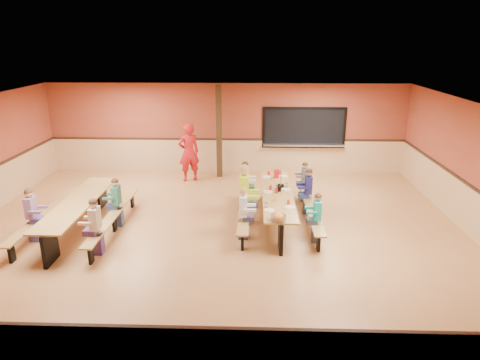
{
  "coord_description": "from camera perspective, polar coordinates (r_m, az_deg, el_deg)",
  "views": [
    {
      "loc": [
        0.93,
        -9.19,
        4.4
      ],
      "look_at": [
        0.61,
        0.56,
        1.15
      ],
      "focal_mm": 32.0,
      "sensor_mm": 36.0,
      "label": 1
    }
  ],
  "objects": [
    {
      "name": "structural_post",
      "position": [
        13.94,
        -2.81,
        6.4
      ],
      "size": [
        0.18,
        0.18,
        3.0
      ],
      "primitive_type": "cube",
      "color": "#2F200F",
      "rests_on": "ground"
    },
    {
      "name": "seated_child_teal_right",
      "position": [
        9.74,
        10.2,
        -5.02
      ],
      "size": [
        0.34,
        0.28,
        1.15
      ],
      "primitive_type": null,
      "color": "teal",
      "rests_on": "ground"
    },
    {
      "name": "seated_child_char_right",
      "position": [
        12.1,
        8.56,
        -0.27
      ],
      "size": [
        0.33,
        0.27,
        1.13
      ],
      "primitive_type": null,
      "color": "#50565A",
      "rests_on": "ground"
    },
    {
      "name": "seated_child_navy_right",
      "position": [
        11.24,
        9.07,
        -1.54
      ],
      "size": [
        0.37,
        0.3,
        1.21
      ],
      "primitive_type": null,
      "color": "#1B1850",
      "rests_on": "ground"
    },
    {
      "name": "punch_pitcher",
      "position": [
        11.8,
        4.89,
        0.85
      ],
      "size": [
        0.16,
        0.16,
        0.22
      ],
      "primitive_type": "cylinder",
      "color": "red",
      "rests_on": "cafeteria_table_main"
    },
    {
      "name": "chip_bowl",
      "position": [
        9.06,
        5.15,
        -4.96
      ],
      "size": [
        0.32,
        0.32,
        0.15
      ],
      "primitive_type": null,
      "color": "orange",
      "rests_on": "cafeteria_table_main"
    },
    {
      "name": "seated_child_white_left",
      "position": [
        9.72,
        0.43,
        -4.51
      ],
      "size": [
        0.37,
        0.31,
        1.22
      ],
      "primitive_type": null,
      "color": "white",
      "rests_on": "ground"
    },
    {
      "name": "seated_child_purple_sec",
      "position": [
        10.69,
        -25.97,
        -4.25
      ],
      "size": [
        0.38,
        0.31,
        1.24
      ],
      "primitive_type": null,
      "color": "slate",
      "rests_on": "ground"
    },
    {
      "name": "seated_child_green_sec",
      "position": [
        10.81,
        -16.09,
        -2.91
      ],
      "size": [
        0.37,
        0.3,
        1.2
      ],
      "primitive_type": null,
      "color": "#2B6853",
      "rests_on": "ground"
    },
    {
      "name": "napkin_dispenser",
      "position": [
        10.79,
        5.23,
        -1.12
      ],
      "size": [
        0.1,
        0.14,
        0.13
      ],
      "primitive_type": "cube",
      "color": "black",
      "rests_on": "cafeteria_table_main"
    },
    {
      "name": "seated_adult_yellow",
      "position": [
        10.49,
        0.56,
        -1.98
      ],
      "size": [
        0.5,
        0.41,
        1.48
      ],
      "primitive_type": null,
      "color": "#C1E020",
      "rests_on": "ground"
    },
    {
      "name": "place_settings",
      "position": [
        10.6,
        5.03,
        -1.53
      ],
      "size": [
        0.65,
        3.3,
        0.11
      ],
      "primitive_type": null,
      "color": "beige",
      "rests_on": "cafeteria_table_main"
    },
    {
      "name": "seated_child_grey_left",
      "position": [
        11.66,
        0.69,
        -0.52
      ],
      "size": [
        0.38,
        0.31,
        1.23
      ],
      "primitive_type": null,
      "color": "white",
      "rests_on": "ground"
    },
    {
      "name": "kitchen_pass_through",
      "position": [
        14.54,
        8.51,
        6.68
      ],
      "size": [
        2.78,
        0.28,
        1.38
      ],
      "color": "black",
      "rests_on": "ground"
    },
    {
      "name": "seated_child_tan_sec",
      "position": [
        9.55,
        -18.67,
        -5.95
      ],
      "size": [
        0.38,
        0.31,
        1.24
      ],
      "primitive_type": null,
      "color": "#C0A997",
      "rests_on": "ground"
    },
    {
      "name": "cafeteria_table_second",
      "position": [
        10.85,
        -20.71,
        -3.76
      ],
      "size": [
        1.91,
        3.7,
        0.74
      ],
      "color": "#9F763F",
      "rests_on": "ground"
    },
    {
      "name": "standing_woman",
      "position": [
        13.72,
        -6.84,
        3.67
      ],
      "size": [
        0.81,
        0.69,
        1.87
      ],
      "primitive_type": "imported",
      "rotation": [
        0.0,
        0.0,
        3.57
      ],
      "color": "red",
      "rests_on": "ground"
    },
    {
      "name": "condiment_mustard",
      "position": [
        10.11,
        4.83,
        -2.36
      ],
      "size": [
        0.06,
        0.06,
        0.17
      ],
      "primitive_type": "cylinder",
      "color": "yellow",
      "rests_on": "cafeteria_table_main"
    },
    {
      "name": "table_paddle",
      "position": [
        11.05,
        5.46,
        -0.25
      ],
      "size": [
        0.16,
        0.16,
        0.56
      ],
      "color": "black",
      "rests_on": "cafeteria_table_main"
    },
    {
      "name": "cafeteria_table_main",
      "position": [
        10.7,
        4.99,
        -2.88
      ],
      "size": [
        1.91,
        3.7,
        0.74
      ],
      "color": "#9F763F",
      "rests_on": "ground"
    },
    {
      "name": "condiment_ketchup",
      "position": [
        10.59,
        4.9,
        -1.38
      ],
      "size": [
        0.06,
        0.06,
        0.17
      ],
      "primitive_type": "cylinder",
      "color": "#B2140F",
      "rests_on": "cafeteria_table_main"
    },
    {
      "name": "ground",
      "position": [
        10.23,
        -3.52,
        -7.09
      ],
      "size": [
        12.0,
        12.0,
        0.0
      ],
      "primitive_type": "plane",
      "color": "#A0673C",
      "rests_on": "ground"
    },
    {
      "name": "room_envelope",
      "position": [
        9.95,
        -3.6,
        -3.5
      ],
      "size": [
        12.04,
        10.04,
        3.02
      ],
      "color": "brown",
      "rests_on": "ground"
    }
  ]
}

